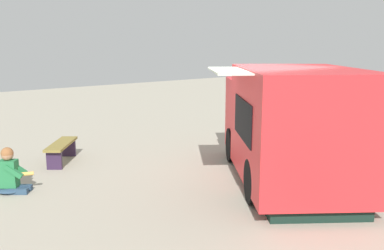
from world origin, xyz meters
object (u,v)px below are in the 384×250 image
object	(u,v)px
planter_flowering_far	(257,117)
plaza_bench	(62,148)
food_truck	(289,127)
person_customer	(11,174)

from	to	relation	value
planter_flowering_far	plaza_bench	distance (m)	7.11
food_truck	planter_flowering_far	world-z (taller)	food_truck
food_truck	plaza_bench	size ratio (longest dim) A/B	3.64
planter_flowering_far	plaza_bench	world-z (taller)	planter_flowering_far
plaza_bench	person_customer	bearing A→B (deg)	-137.43
food_truck	planter_flowering_far	bearing A→B (deg)	49.51
planter_flowering_far	plaza_bench	bearing A→B (deg)	-177.51
food_truck	person_customer	world-z (taller)	food_truck
planter_flowering_far	person_customer	bearing A→B (deg)	-168.75
person_customer	planter_flowering_far	xyz separation A→B (m)	(8.64, 1.72, -0.06)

